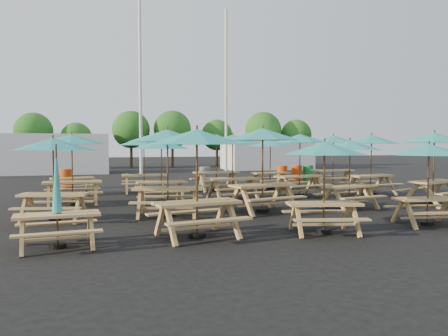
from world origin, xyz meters
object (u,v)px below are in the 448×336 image
object	(u,v)px
picnic_unit_2	(72,143)
picnic_unit_4	(197,143)
picnic_unit_10	(233,143)
picnic_unit_18	(371,143)
picnic_unit_11	(216,142)
waste_bin_1	(204,176)
picnic_unit_19	(333,142)
waste_bin_3	(297,174)
picnic_unit_6	(161,148)
picnic_unit_5	(168,141)
picnic_unit_8	(324,153)
picnic_unit_15	(270,146)
picnic_unit_12	(429,154)
waste_bin_4	(308,173)
picnic_unit_13	(350,149)
picnic_unit_14	(300,142)
picnic_unit_17	(434,142)
picnic_unit_9	(263,139)
picnic_unit_7	(144,145)
picnic_unit_3	(72,150)
waste_bin_2	(282,174)
waste_bin_0	(67,179)
picnic_unit_0	(57,206)
picnic_unit_1	(53,149)

from	to	relation	value
picnic_unit_2	picnic_unit_4	xyz separation A→B (m)	(2.84, -6.23, -0.02)
picnic_unit_10	picnic_unit_18	xyz separation A→B (m)	(5.80, -0.14, 0.02)
picnic_unit_11	waste_bin_1	size ratio (longest dim) A/B	2.73
picnic_unit_19	waste_bin_3	size ratio (longest dim) A/B	2.73
picnic_unit_18	picnic_unit_6	bearing A→B (deg)	169.17
picnic_unit_2	waste_bin_3	distance (m)	13.03
picnic_unit_5	picnic_unit_6	distance (m)	3.09
picnic_unit_8	picnic_unit_15	distance (m)	10.08
picnic_unit_12	waste_bin_4	xyz separation A→B (m)	(3.31, 12.72, -1.33)
waste_bin_3	picnic_unit_12	bearing A→B (deg)	-101.63
picnic_unit_13	waste_bin_1	distance (m)	9.73
picnic_unit_5	picnic_unit_14	xyz separation A→B (m)	(5.73, 3.28, -0.00)
picnic_unit_17	picnic_unit_4	bearing A→B (deg)	178.59
picnic_unit_11	picnic_unit_9	bearing A→B (deg)	-99.07
picnic_unit_9	picnic_unit_18	size ratio (longest dim) A/B	1.08
waste_bin_4	picnic_unit_11	bearing A→B (deg)	-153.33
picnic_unit_7	picnic_unit_18	xyz separation A→B (m)	(8.66, -3.40, 0.07)
picnic_unit_19	waste_bin_1	bearing A→B (deg)	159.25
picnic_unit_3	picnic_unit_19	xyz separation A→B (m)	(11.88, -0.05, 0.35)
picnic_unit_14	waste_bin_2	xyz separation A→B (m)	(1.96, 6.01, -1.68)
picnic_unit_10	picnic_unit_11	world-z (taller)	picnic_unit_11
picnic_unit_2	picnic_unit_13	bearing A→B (deg)	-23.86
picnic_unit_2	picnic_unit_14	bearing A→B (deg)	-1.71
picnic_unit_3	waste_bin_3	distance (m)	11.94
picnic_unit_11	picnic_unit_15	distance (m)	2.55
picnic_unit_19	waste_bin_0	world-z (taller)	picnic_unit_19
picnic_unit_7	waste_bin_1	bearing A→B (deg)	44.93
picnic_unit_11	picnic_unit_0	bearing A→B (deg)	-127.42
picnic_unit_5	picnic_unit_11	distance (m)	7.17
picnic_unit_18	waste_bin_3	bearing A→B (deg)	80.96
picnic_unit_10	picnic_unit_14	xyz separation A→B (m)	(2.84, 0.27, 0.04)
picnic_unit_2	picnic_unit_11	distance (m)	6.71
picnic_unit_19	waste_bin_1	size ratio (longest dim) A/B	2.73
picnic_unit_2	picnic_unit_7	world-z (taller)	picnic_unit_2
picnic_unit_7	picnic_unit_15	size ratio (longest dim) A/B	1.01
picnic_unit_14	waste_bin_2	bearing A→B (deg)	61.52
picnic_unit_8	picnic_unit_19	xyz separation A→B (m)	(6.02, 9.76, 0.34)
picnic_unit_17	picnic_unit_14	bearing A→B (deg)	113.91
picnic_unit_11	waste_bin_3	distance (m)	6.45
picnic_unit_19	picnic_unit_15	bearing A→B (deg)	-173.62
picnic_unit_15	picnic_unit_17	size ratio (longest dim) A/B	0.84
picnic_unit_9	picnic_unit_12	size ratio (longest dim) A/B	1.29
picnic_unit_6	picnic_unit_0	bearing A→B (deg)	-116.30
picnic_unit_5	picnic_unit_10	xyz separation A→B (m)	(2.89, 3.01, -0.05)
waste_bin_3	picnic_unit_1	bearing A→B (deg)	-141.14
picnic_unit_9	picnic_unit_18	world-z (taller)	picnic_unit_9
picnic_unit_4	picnic_unit_12	world-z (taller)	picnic_unit_4
picnic_unit_10	picnic_unit_18	distance (m)	5.80
picnic_unit_15	waste_bin_4	distance (m)	5.01
picnic_unit_2	picnic_unit_9	size ratio (longest dim) A/B	0.88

